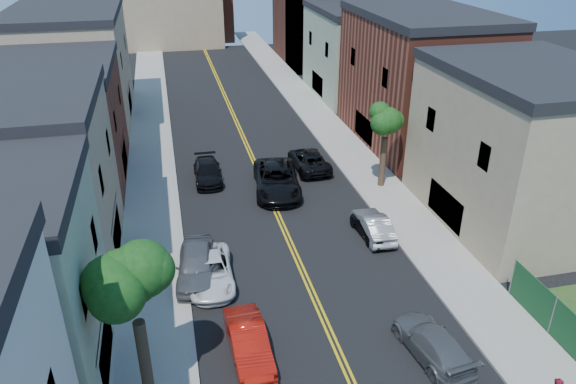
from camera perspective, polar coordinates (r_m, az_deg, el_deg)
sidewalk_left at (r=44.92m, az=-14.41°, el=4.09°), size 3.20×100.00×0.15m
sidewalk_right at (r=47.04m, az=5.19°, el=5.88°), size 3.20×100.00×0.15m
curb_left at (r=44.89m, az=-12.19°, el=4.32°), size 0.30×100.00×0.15m
curb_right at (r=46.54m, az=3.13°, el=5.72°), size 0.30×100.00×0.15m
bldg_left_tan_near at (r=30.38m, az=-26.79°, el=-0.06°), size 9.00×10.00×9.00m
bldg_left_brick at (r=40.54m, az=-23.68°, el=6.14°), size 9.00×12.00×8.00m
bldg_left_tan_far at (r=53.63m, az=-21.66°, el=11.98°), size 9.00×16.00×9.50m
bldg_right_tan at (r=34.86m, az=23.39°, el=3.92°), size 9.00×12.00×9.00m
bldg_right_brick at (r=46.03m, az=13.62°, el=11.23°), size 9.00×14.00×10.00m
bldg_right_palegrn at (r=58.69m, az=7.53°, el=14.22°), size 9.00×12.00×8.50m
church at (r=72.96m, az=5.25°, el=19.15°), size 16.20×14.20×22.60m
backdrop_left at (r=84.40m, az=-12.20°, el=18.86°), size 14.00×8.00×12.00m
backdrop_center at (r=88.68m, az=-9.53°, el=18.78°), size 10.00×8.00×10.00m
tree_left_mid at (r=18.76m, az=-16.33°, el=-7.22°), size 5.20×5.20×9.29m
tree_right_far at (r=36.37m, az=10.45°, el=8.73°), size 4.40×4.40×8.03m
red_sedan at (r=23.85m, az=-4.19°, el=-15.51°), size 1.70×4.43×1.44m
white_pickup at (r=28.21m, az=-8.16°, el=-8.26°), size 2.43×4.94×1.35m
grey_car_left at (r=28.53m, az=-9.63°, el=-7.55°), size 2.54×5.10×1.67m
black_car_left at (r=39.02m, az=-8.49°, el=2.12°), size 1.96×4.64×1.34m
grey_car_right at (r=24.61m, az=15.02°, el=-15.14°), size 2.40×4.74×1.32m
black_car_right at (r=32.14m, az=8.94°, el=-3.59°), size 1.82×4.05×1.35m
silver_car_right at (r=32.21m, az=9.00°, el=-3.51°), size 1.56×4.20×1.37m
dark_car_right_far at (r=40.48m, az=2.23°, el=3.39°), size 2.47×5.15×1.42m
black_suv_lane at (r=36.93m, az=-1.20°, el=1.33°), size 3.73×6.73×1.78m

